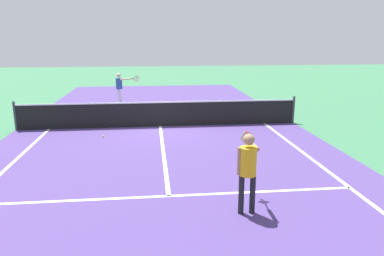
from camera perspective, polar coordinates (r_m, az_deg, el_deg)
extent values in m
plane|color=#38724C|center=(14.13, -4.95, 0.25)|extent=(60.00, 60.00, 0.00)
cube|color=#4C387A|center=(14.13, -4.95, 0.25)|extent=(10.62, 24.40, 0.00)
cube|color=white|center=(9.55, 21.91, -7.48)|extent=(0.10, 11.89, 0.01)
cube|color=white|center=(8.05, -3.62, -10.47)|extent=(8.22, 0.10, 0.01)
cube|color=white|center=(11.04, -4.47, -3.63)|extent=(0.10, 6.40, 0.01)
cylinder|color=#33383D|center=(14.85, -25.73, 1.70)|extent=(0.09, 0.09, 1.07)
cylinder|color=#33383D|center=(15.08, 15.44, 2.75)|extent=(0.09, 0.09, 1.07)
cube|color=black|center=(14.03, -4.99, 2.06)|extent=(10.52, 0.02, 0.91)
cube|color=white|center=(13.94, -5.03, 3.99)|extent=(10.52, 0.03, 0.05)
cylinder|color=black|center=(7.22, 7.63, -10.17)|extent=(0.11, 0.11, 0.78)
cylinder|color=black|center=(7.27, 9.35, -10.06)|extent=(0.11, 0.11, 0.78)
cylinder|color=gold|center=(7.00, 8.69, -5.13)|extent=(0.32, 0.32, 0.55)
sphere|color=#A87A5B|center=(6.88, 8.82, -1.79)|extent=(0.22, 0.22, 0.22)
cylinder|color=#A87A5B|center=(6.96, 7.33, -5.12)|extent=(0.08, 0.08, 0.53)
cylinder|color=#A87A5B|center=(7.22, 9.57, -2.70)|extent=(0.09, 0.54, 0.08)
cylinder|color=black|center=(7.57, 8.87, -1.89)|extent=(0.03, 0.22, 0.03)
torus|color=red|center=(7.79, 8.45, -1.41)|extent=(0.03, 0.28, 0.28)
cylinder|color=silver|center=(7.79, 8.45, -1.41)|extent=(0.25, 0.01, 0.25)
cylinder|color=white|center=(19.21, -11.24, 4.85)|extent=(0.11, 0.11, 0.77)
cylinder|color=white|center=(19.01, -11.04, 4.77)|extent=(0.11, 0.11, 0.77)
cylinder|color=#2D4C99|center=(19.02, -11.24, 6.77)|extent=(0.32, 0.32, 0.54)
sphere|color=beige|center=(18.98, -11.30, 8.02)|extent=(0.21, 0.21, 0.21)
cylinder|color=beige|center=(19.18, -11.39, 6.84)|extent=(0.08, 0.08, 0.53)
cylinder|color=beige|center=(18.91, -10.35, 7.45)|extent=(0.52, 0.27, 0.08)
cylinder|color=black|center=(19.03, -9.27, 7.53)|extent=(0.21, 0.11, 0.03)
torus|color=red|center=(19.11, -8.59, 7.58)|extent=(0.27, 0.13, 0.28)
cylinder|color=silver|center=(19.11, -8.59, 7.58)|extent=(0.10, 0.23, 0.25)
sphere|color=#CCE033|center=(12.90, -13.58, -1.27)|extent=(0.07, 0.07, 0.07)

